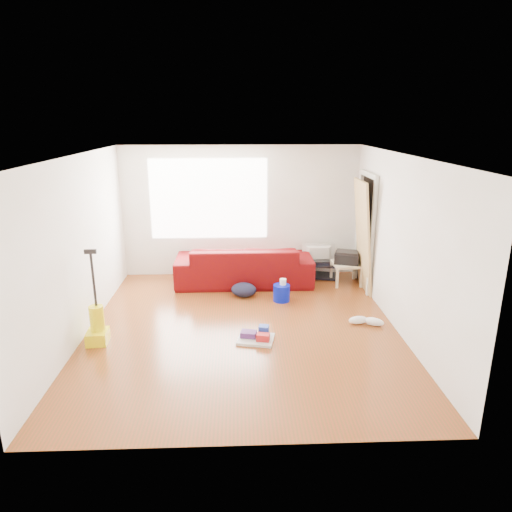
{
  "coord_description": "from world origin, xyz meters",
  "views": [
    {
      "loc": [
        -0.05,
        -6.11,
        2.98
      ],
      "look_at": [
        0.22,
        0.6,
        0.94
      ],
      "focal_mm": 32.0,
      "sensor_mm": 36.0,
      "label": 1
    }
  ],
  "objects_px": {
    "side_table": "(346,266)",
    "vacuum": "(97,326)",
    "cleaning_tray": "(257,337)",
    "backpack": "(244,296)",
    "sofa": "(244,283)",
    "tv_stand": "(318,269)",
    "bucket": "(281,301)"
  },
  "relations": [
    {
      "from": "tv_stand",
      "to": "vacuum",
      "type": "distance_m",
      "value": 4.33
    },
    {
      "from": "backpack",
      "to": "sofa",
      "type": "bearing_deg",
      "value": 99.97
    },
    {
      "from": "cleaning_tray",
      "to": "side_table",
      "type": "bearing_deg",
      "value": 51.44
    },
    {
      "from": "tv_stand",
      "to": "backpack",
      "type": "distance_m",
      "value": 1.74
    },
    {
      "from": "tv_stand",
      "to": "cleaning_tray",
      "type": "height_order",
      "value": "tv_stand"
    },
    {
      "from": "tv_stand",
      "to": "cleaning_tray",
      "type": "distance_m",
      "value": 2.9
    },
    {
      "from": "sofa",
      "to": "backpack",
      "type": "distance_m",
      "value": 0.67
    },
    {
      "from": "tv_stand",
      "to": "vacuum",
      "type": "height_order",
      "value": "vacuum"
    },
    {
      "from": "sofa",
      "to": "vacuum",
      "type": "distance_m",
      "value": 3.08
    },
    {
      "from": "backpack",
      "to": "vacuum",
      "type": "height_order",
      "value": "vacuum"
    },
    {
      "from": "vacuum",
      "to": "tv_stand",
      "type": "bearing_deg",
      "value": 32.39
    },
    {
      "from": "tv_stand",
      "to": "vacuum",
      "type": "bearing_deg",
      "value": -129.96
    },
    {
      "from": "side_table",
      "to": "vacuum",
      "type": "distance_m",
      "value": 4.51
    },
    {
      "from": "side_table",
      "to": "cleaning_tray",
      "type": "bearing_deg",
      "value": -128.56
    },
    {
      "from": "backpack",
      "to": "cleaning_tray",
      "type": "bearing_deg",
      "value": -72.91
    },
    {
      "from": "sofa",
      "to": "backpack",
      "type": "xyz_separation_m",
      "value": [
        -0.02,
        -0.67,
        0.0
      ]
    },
    {
      "from": "sofa",
      "to": "vacuum",
      "type": "relative_size",
      "value": 1.91
    },
    {
      "from": "sofa",
      "to": "bucket",
      "type": "relative_size",
      "value": 8.88
    },
    {
      "from": "tv_stand",
      "to": "backpack",
      "type": "bearing_deg",
      "value": -133.25
    },
    {
      "from": "tv_stand",
      "to": "backpack",
      "type": "xyz_separation_m",
      "value": [
        -1.46,
        -0.94,
        -0.15
      ]
    },
    {
      "from": "bucket",
      "to": "cleaning_tray",
      "type": "height_order",
      "value": "cleaning_tray"
    },
    {
      "from": "vacuum",
      "to": "bucket",
      "type": "bearing_deg",
      "value": 23.6
    },
    {
      "from": "sofa",
      "to": "cleaning_tray",
      "type": "xyz_separation_m",
      "value": [
        0.13,
        -2.32,
        0.05
      ]
    },
    {
      "from": "side_table",
      "to": "vacuum",
      "type": "relative_size",
      "value": 0.39
    },
    {
      "from": "tv_stand",
      "to": "vacuum",
      "type": "xyz_separation_m",
      "value": [
        -3.5,
        -2.55,
        0.09
      ]
    },
    {
      "from": "side_table",
      "to": "vacuum",
      "type": "xyz_separation_m",
      "value": [
        -3.95,
        -2.17,
        -0.09
      ]
    },
    {
      "from": "side_table",
      "to": "backpack",
      "type": "height_order",
      "value": "side_table"
    },
    {
      "from": "cleaning_tray",
      "to": "bucket",
      "type": "bearing_deg",
      "value": 71.28
    },
    {
      "from": "side_table",
      "to": "backpack",
      "type": "xyz_separation_m",
      "value": [
        -1.91,
        -0.56,
        -0.34
      ]
    },
    {
      "from": "bucket",
      "to": "backpack",
      "type": "distance_m",
      "value": 0.67
    },
    {
      "from": "backpack",
      "to": "side_table",
      "type": "bearing_deg",
      "value": 28.08
    },
    {
      "from": "cleaning_tray",
      "to": "backpack",
      "type": "relative_size",
      "value": 1.28
    }
  ]
}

